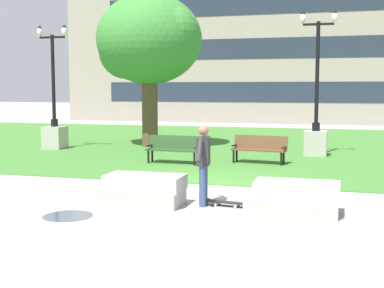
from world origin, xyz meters
name	(u,v)px	position (x,y,z in m)	size (l,w,h in m)	color
ground_plane	(203,185)	(0.00, 0.00, 0.00)	(140.00, 140.00, 0.00)	gray
grass_lawn	(261,145)	(0.00, 10.00, 0.01)	(40.00, 20.00, 0.02)	#3D752D
concrete_block_center	(142,190)	(-0.66, -2.59, 0.31)	(1.84, 0.90, 0.64)	#B2ADA3
concrete_block_left	(294,198)	(2.53, -2.56, 0.31)	(1.82, 0.90, 0.64)	#B2ADA3
person_skateboarder	(203,160)	(0.62, -2.36, 0.97)	(0.28, 1.27, 1.71)	#384C7A
skateboard	(227,202)	(1.12, -2.31, 0.09)	(1.04, 0.35, 0.14)	black
puddle	(68,216)	(-1.68, -3.99, 0.00)	(0.97, 0.97, 0.01)	#47515B
park_bench_near_right	(174,147)	(-1.89, 3.46, 0.54)	(1.83, 0.64, 0.90)	#284723
park_bench_far_left	(259,147)	(0.81, 4.24, 0.54)	(1.85, 0.76, 0.90)	brown
lamp_post_left	(316,127)	(2.48, 6.81, 1.07)	(1.32, 0.80, 5.23)	#ADA89E
lamp_post_center	(54,124)	(-7.86, 6.18, 1.03)	(1.32, 0.80, 4.98)	#ADA89E
tree_far_left	(148,41)	(-4.47, 8.03, 4.42)	(4.60, 4.38, 6.34)	brown
building_facade_distant	(251,40)	(-2.92, 24.50, 5.85)	(27.93, 1.03, 11.71)	gray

